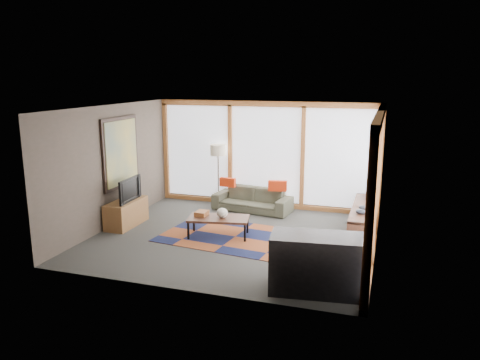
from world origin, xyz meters
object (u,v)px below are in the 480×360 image
(floor_lamp, at_px, (218,175))
(television, at_px, (126,189))
(coffee_table, at_px, (219,227))
(tv_console, at_px, (126,213))
(bookshelf, at_px, (362,220))
(bar_counter, at_px, (317,264))
(sofa, at_px, (252,200))

(floor_lamp, distance_m, television, 2.51)
(coffee_table, bearing_deg, television, 178.44)
(tv_console, height_order, television, television)
(bookshelf, bearing_deg, coffee_table, -158.09)
(bookshelf, bearing_deg, floor_lamp, 162.81)
(coffee_table, relative_size, bar_counter, 0.87)
(floor_lamp, height_order, bar_counter, floor_lamp)
(floor_lamp, relative_size, coffee_table, 1.27)
(sofa, distance_m, tv_console, 2.99)
(floor_lamp, height_order, television, floor_lamp)
(floor_lamp, bearing_deg, bar_counter, -52.65)
(floor_lamp, distance_m, tv_console, 2.57)
(tv_console, relative_size, television, 1.25)
(floor_lamp, xyz_separation_m, bar_counter, (3.10, -4.07, -0.33))
(coffee_table, distance_m, bookshelf, 2.95)
(coffee_table, xyz_separation_m, tv_console, (-2.16, 0.06, 0.08))
(coffee_table, relative_size, tv_console, 1.09)
(coffee_table, xyz_separation_m, television, (-2.12, 0.06, 0.61))
(sofa, height_order, television, television)
(sofa, xyz_separation_m, floor_lamp, (-0.95, 0.20, 0.50))
(sofa, bearing_deg, bookshelf, -11.34)
(tv_console, bearing_deg, sofa, 40.41)
(coffee_table, distance_m, tv_console, 2.16)
(coffee_table, bearing_deg, sofa, 86.57)
(floor_lamp, xyz_separation_m, coffee_table, (0.83, -2.20, -0.57))
(bookshelf, distance_m, tv_console, 5.01)
(sofa, distance_m, coffee_table, 2.01)
(coffee_table, bearing_deg, bar_counter, -39.28)
(floor_lamp, relative_size, television, 1.73)
(bookshelf, relative_size, tv_console, 2.04)
(floor_lamp, xyz_separation_m, tv_console, (-1.33, -2.14, -0.49))
(floor_lamp, xyz_separation_m, television, (-1.29, -2.15, 0.04))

